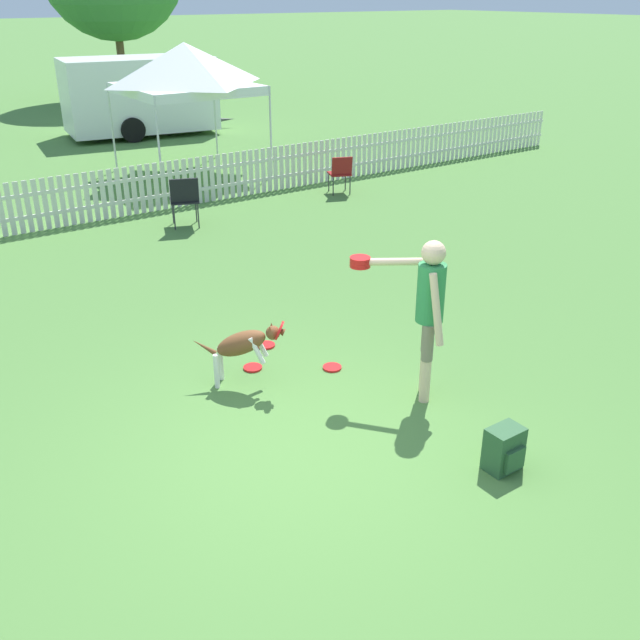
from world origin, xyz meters
name	(u,v)px	position (x,y,z in m)	size (l,w,h in m)	color
ground_plane	(300,451)	(0.00, 0.00, 0.00)	(240.00, 240.00, 0.00)	#4C7A38
handler_person	(426,301)	(1.60, 0.13, 1.09)	(0.68, 1.07, 1.72)	beige
leaping_dog	(244,344)	(0.20, 1.37, 0.50)	(0.84, 0.78, 0.78)	brown
frisbee_near_handler	(332,367)	(1.18, 1.13, 0.01)	(0.21, 0.21, 0.02)	red
frisbee_near_dog	(266,345)	(0.86, 2.04, 0.01)	(0.21, 0.21, 0.02)	red
frisbee_midfield	(253,368)	(0.44, 1.64, 0.01)	(0.21, 0.21, 0.02)	red
backpack_on_grass	(504,449)	(1.34, -1.25, 0.20)	(0.32, 0.27, 0.41)	#2D5633
picket_fence	(41,204)	(0.00, 8.25, 0.46)	(26.89, 0.04, 0.92)	silver
folding_chair_blue_left	(184,197)	(2.14, 6.92, 0.56)	(0.65, 0.66, 0.93)	#333338
folding_chair_center	(341,171)	(5.80, 7.21, 0.48)	(0.56, 0.57, 0.80)	#333338
canopy_tent_main	(185,68)	(4.07, 10.66, 2.34)	(2.72, 2.72, 2.87)	silver
equipment_trailer	(139,94)	(5.04, 16.01, 1.15)	(5.08, 2.62, 2.17)	white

